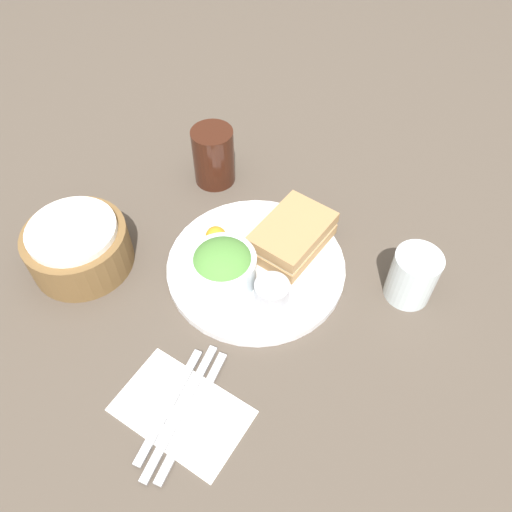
{
  "coord_description": "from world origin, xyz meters",
  "views": [
    {
      "loc": [
        -0.43,
        -0.28,
        0.68
      ],
      "look_at": [
        0.0,
        0.0,
        0.04
      ],
      "focal_mm": 35.0,
      "sensor_mm": 36.0,
      "label": 1
    }
  ],
  "objects": [
    {
      "name": "ground_plane",
      "position": [
        0.0,
        0.0,
        0.0
      ],
      "size": [
        4.0,
        4.0,
        0.0
      ],
      "primitive_type": "plane",
      "color": "#4C4238"
    },
    {
      "name": "plate",
      "position": [
        0.0,
        0.0,
        0.01
      ],
      "size": [
        0.3,
        0.3,
        0.02
      ],
      "primitive_type": "cylinder",
      "color": "silver",
      "rests_on": "ground_plane"
    },
    {
      "name": "sandwich",
      "position": [
        0.07,
        -0.03,
        0.04
      ],
      "size": [
        0.15,
        0.11,
        0.05
      ],
      "color": "#A37A4C",
      "rests_on": "plate"
    },
    {
      "name": "salad_bowl",
      "position": [
        -0.05,
        0.03,
        0.05
      ],
      "size": [
        0.11,
        0.11,
        0.07
      ],
      "color": "silver",
      "rests_on": "plate"
    },
    {
      "name": "dressing_cup",
      "position": [
        -0.04,
        -0.06,
        0.03
      ],
      "size": [
        0.06,
        0.06,
        0.03
      ],
      "primitive_type": "cylinder",
      "color": "#99999E",
      "rests_on": "plate"
    },
    {
      "name": "orange_wedge",
      "position": [
        -0.0,
        0.08,
        0.03
      ],
      "size": [
        0.04,
        0.04,
        0.04
      ],
      "primitive_type": "sphere",
      "color": "orange",
      "rests_on": "plate"
    },
    {
      "name": "drink_glass",
      "position": [
        0.15,
        0.19,
        0.06
      ],
      "size": [
        0.08,
        0.08,
        0.11
      ],
      "primitive_type": "cylinder",
      "color": "#38190F",
      "rests_on": "ground_plane"
    },
    {
      "name": "bread_basket",
      "position": [
        -0.15,
        0.26,
        0.04
      ],
      "size": [
        0.17,
        0.17,
        0.09
      ],
      "color": "brown",
      "rests_on": "ground_plane"
    },
    {
      "name": "napkin",
      "position": [
        -0.26,
        -0.05,
        0.0
      ],
      "size": [
        0.11,
        0.18,
        0.0
      ],
      "primitive_type": "cube",
      "color": "white",
      "rests_on": "ground_plane"
    },
    {
      "name": "fork",
      "position": [
        -0.26,
        -0.06,
        0.01
      ],
      "size": [
        0.2,
        0.05,
        0.01
      ],
      "primitive_type": "cube",
      "rotation": [
        0.0,
        0.0,
        3.32
      ],
      "color": "#B2B2B7",
      "rests_on": "napkin"
    },
    {
      "name": "knife",
      "position": [
        -0.26,
        -0.05,
        0.01
      ],
      "size": [
        0.21,
        0.05,
        0.01
      ],
      "primitive_type": "cube",
      "rotation": [
        0.0,
        0.0,
        3.32
      ],
      "color": "#B2B2B7",
      "rests_on": "napkin"
    },
    {
      "name": "spoon",
      "position": [
        -0.27,
        -0.03,
        0.01
      ],
      "size": [
        0.18,
        0.04,
        0.01
      ],
      "primitive_type": "cube",
      "rotation": [
        0.0,
        0.0,
        3.32
      ],
      "color": "#B2B2B7",
      "rests_on": "napkin"
    },
    {
      "name": "water_glass",
      "position": [
        0.09,
        -0.23,
        0.05
      ],
      "size": [
        0.07,
        0.07,
        0.09
      ],
      "primitive_type": "cylinder",
      "color": "silver",
      "rests_on": "ground_plane"
    }
  ]
}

